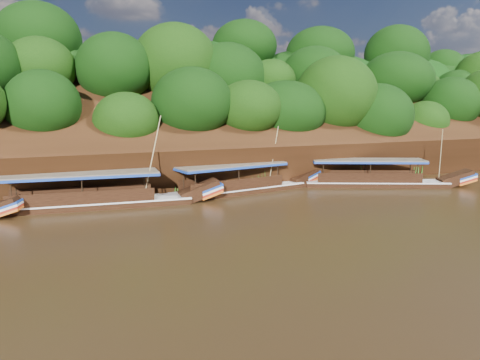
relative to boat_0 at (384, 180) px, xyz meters
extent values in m
plane|color=black|center=(-12.84, -6.50, -0.54)|extent=(160.00, 160.00, 0.00)
cube|color=black|center=(-12.84, 9.50, 2.96)|extent=(120.00, 16.12, 13.64)
cube|color=black|center=(-12.84, 19.50, -0.54)|extent=(120.00, 24.00, 12.00)
ellipsoid|color=#18430B|center=(-18.84, 8.50, 2.96)|extent=(18.00, 8.00, 6.40)
ellipsoid|color=#18430B|center=(-12.84, 16.50, 8.66)|extent=(24.00, 11.00, 8.40)
ellipsoid|color=#18430B|center=(11.16, 8.00, 2.86)|extent=(18.00, 8.00, 6.00)
ellipsoid|color=#18430B|center=(21.16, 15.50, 8.26)|extent=(22.00, 10.00, 8.00)
cube|color=black|center=(-0.69, 0.31, -0.54)|extent=(12.25, 7.07, 0.88)
cube|color=silver|center=(-0.69, 0.31, -0.12)|extent=(12.28, 7.13, 0.10)
cube|color=black|center=(5.71, -2.57, 0.14)|extent=(3.34, 2.67, 1.70)
cube|color=#173A99|center=(6.42, -2.89, 0.43)|extent=(2.08, 2.15, 0.63)
cube|color=#A62212|center=(6.42, -2.89, 0.10)|extent=(2.08, 2.15, 0.63)
cube|color=brown|center=(-1.40, 0.63, 1.81)|extent=(9.91, 6.26, 0.12)
cube|color=#173A99|center=(-1.40, 0.63, 1.69)|extent=(9.91, 6.26, 0.18)
cylinder|color=tan|center=(4.00, -2.33, 2.37)|extent=(1.64, 1.63, 4.47)
cube|color=black|center=(-13.11, 2.07, -0.54)|extent=(12.11, 4.27, 0.89)
cube|color=silver|center=(-13.11, 2.07, -0.12)|extent=(12.12, 4.33, 0.10)
cube|color=black|center=(-6.51, 3.26, 0.15)|extent=(3.07, 2.11, 1.68)
cube|color=#173A99|center=(-5.78, 3.40, 0.45)|extent=(1.74, 1.94, 0.61)
cube|color=#A62212|center=(-5.78, 3.40, 0.11)|extent=(1.74, 1.94, 0.61)
cube|color=brown|center=(-13.84, 1.94, 1.85)|extent=(9.62, 4.13, 0.12)
cube|color=#173A99|center=(-13.84, 1.94, 1.73)|extent=(9.62, 4.13, 0.18)
cylinder|color=tan|center=(-10.07, 2.02, 2.41)|extent=(0.69, 0.53, 4.97)
cube|color=black|center=(-24.63, 1.15, -0.54)|extent=(13.62, 3.42, 0.92)
cube|color=silver|center=(-24.63, 1.15, -0.10)|extent=(13.62, 3.48, 0.10)
cube|color=black|center=(-17.09, 0.49, 0.17)|extent=(3.30, 1.95, 1.81)
cube|color=#173A99|center=(-16.25, 0.42, 0.48)|extent=(1.80, 1.89, 0.68)
cube|color=#A62212|center=(-16.25, 0.42, 0.13)|extent=(1.80, 1.89, 0.68)
cube|color=brown|center=(-25.47, 1.23, 1.92)|extent=(10.73, 3.50, 0.12)
cube|color=#173A99|center=(-25.47, 1.23, 1.80)|extent=(10.73, 3.50, 0.18)
cylinder|color=tan|center=(-20.59, 0.59, 2.96)|extent=(1.59, 0.63, 5.90)
cube|color=black|center=(-30.60, 0.41, 0.10)|extent=(2.83, 2.14, 1.52)
cube|color=#173A99|center=(-29.97, 0.23, 0.37)|extent=(1.68, 1.86, 0.55)
cube|color=#A62212|center=(-29.97, 0.23, 0.06)|extent=(1.68, 1.86, 0.55)
cone|color=#2F6E1B|center=(-26.04, 3.29, 0.29)|extent=(1.50, 1.50, 1.66)
cone|color=#2F6E1B|center=(-17.80, 3.26, 0.26)|extent=(1.50, 1.50, 1.60)
cone|color=#2F6E1B|center=(-11.25, 2.62, 0.33)|extent=(1.50, 1.50, 1.74)
cone|color=#2F6E1B|center=(-6.54, 3.62, 0.50)|extent=(1.50, 1.50, 2.09)
cone|color=#2F6E1B|center=(-1.02, 2.70, 0.32)|extent=(1.50, 1.50, 1.72)
cone|color=#2F6E1B|center=(6.48, 3.31, 0.40)|extent=(1.50, 1.50, 1.88)
camera|label=1|loc=(-27.73, -32.83, 6.93)|focal=35.00mm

